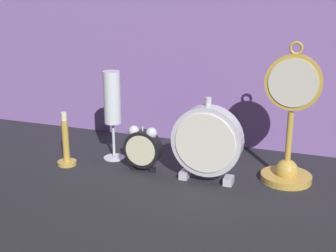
{
  "coord_description": "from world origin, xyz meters",
  "views": [
    {
      "loc": [
        0.36,
        -0.92,
        0.44
      ],
      "look_at": [
        0.0,
        0.08,
        0.12
      ],
      "focal_mm": 50.0,
      "sensor_mm": 36.0,
      "label": 1
    }
  ],
  "objects_px": {
    "alarm_clock_twin_bell": "(143,147)",
    "champagne_flute": "(112,104)",
    "pocket_watch_on_stand": "(290,132)",
    "mantel_clock_silver": "(207,142)",
    "brass_candlestick": "(66,148)"
  },
  "relations": [
    {
      "from": "mantel_clock_silver",
      "to": "brass_candlestick",
      "type": "relative_size",
      "value": 1.45
    },
    {
      "from": "alarm_clock_twin_bell",
      "to": "mantel_clock_silver",
      "type": "height_order",
      "value": "mantel_clock_silver"
    },
    {
      "from": "champagne_flute",
      "to": "mantel_clock_silver",
      "type": "bearing_deg",
      "value": -13.21
    },
    {
      "from": "alarm_clock_twin_bell",
      "to": "champagne_flute",
      "type": "distance_m",
      "value": 0.15
    },
    {
      "from": "pocket_watch_on_stand",
      "to": "alarm_clock_twin_bell",
      "type": "xyz_separation_m",
      "value": [
        -0.34,
        -0.06,
        -0.06
      ]
    },
    {
      "from": "champagne_flute",
      "to": "brass_candlestick",
      "type": "relative_size",
      "value": 1.67
    },
    {
      "from": "mantel_clock_silver",
      "to": "brass_candlestick",
      "type": "height_order",
      "value": "mantel_clock_silver"
    },
    {
      "from": "alarm_clock_twin_bell",
      "to": "mantel_clock_silver",
      "type": "bearing_deg",
      "value": -3.06
    },
    {
      "from": "brass_candlestick",
      "to": "pocket_watch_on_stand",
      "type": "bearing_deg",
      "value": 9.18
    },
    {
      "from": "mantel_clock_silver",
      "to": "brass_candlestick",
      "type": "bearing_deg",
      "value": -176.82
    },
    {
      "from": "champagne_flute",
      "to": "brass_candlestick",
      "type": "bearing_deg",
      "value": -138.05
    },
    {
      "from": "pocket_watch_on_stand",
      "to": "brass_candlestick",
      "type": "distance_m",
      "value": 0.55
    },
    {
      "from": "pocket_watch_on_stand",
      "to": "champagne_flute",
      "type": "bearing_deg",
      "value": -179.54
    },
    {
      "from": "pocket_watch_on_stand",
      "to": "brass_candlestick",
      "type": "xyz_separation_m",
      "value": [
        -0.53,
        -0.09,
        -0.07
      ]
    },
    {
      "from": "pocket_watch_on_stand",
      "to": "alarm_clock_twin_bell",
      "type": "relative_size",
      "value": 2.85
    }
  ]
}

